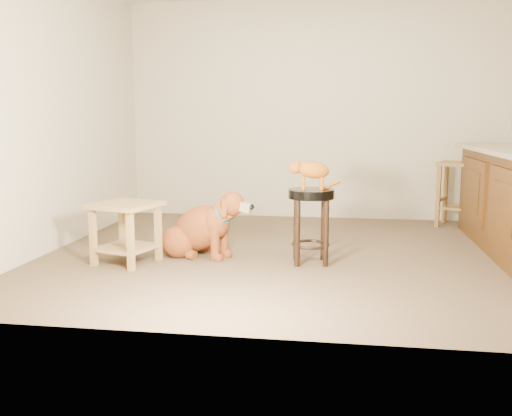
% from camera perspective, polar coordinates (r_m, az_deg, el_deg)
% --- Properties ---
extents(floor, '(4.50, 4.00, 0.01)m').
position_cam_1_polar(floor, '(5.11, 4.38, -4.67)').
color(floor, brown).
rests_on(floor, ground).
extents(room_shell, '(4.54, 4.04, 2.62)m').
position_cam_1_polar(room_shell, '(5.00, 4.61, 14.37)').
color(room_shell, beige).
rests_on(room_shell, ground).
extents(padded_stool, '(0.38, 0.38, 0.62)m').
position_cam_1_polar(padded_stool, '(4.75, 5.52, -0.29)').
color(padded_stool, black).
rests_on(padded_stool, ground).
extents(wood_stool, '(0.51, 0.51, 0.72)m').
position_cam_1_polar(wood_stool, '(6.78, 19.38, 1.43)').
color(wood_stool, brown).
rests_on(wood_stool, ground).
extents(side_table, '(0.61, 0.61, 0.51)m').
position_cam_1_polar(side_table, '(4.87, -12.89, -1.51)').
color(side_table, '#9B7C47').
rests_on(side_table, ground).
extents(golden_retriever, '(0.95, 0.59, 0.63)m').
position_cam_1_polar(golden_retriever, '(5.02, -5.59, -2.20)').
color(golden_retriever, brown).
rests_on(golden_retriever, ground).
extents(tabby_kitten, '(0.44, 0.20, 0.28)m').
position_cam_1_polar(tabby_kitten, '(4.71, 5.46, 3.72)').
color(tabby_kitten, '#9D4C0F').
rests_on(tabby_kitten, padded_stool).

